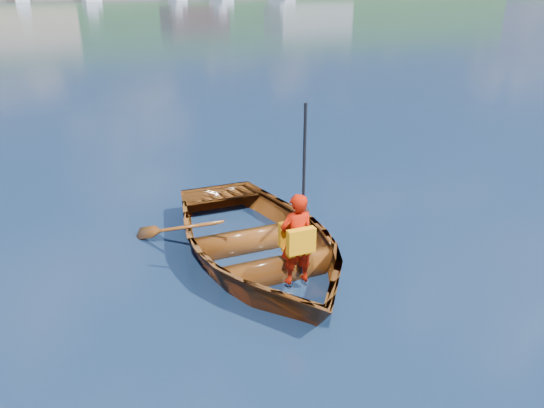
# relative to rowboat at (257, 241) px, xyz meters

# --- Properties ---
(ground) EXTENTS (600.00, 600.00, 0.00)m
(ground) POSITION_rel_rowboat_xyz_m (0.30, -0.28, -0.27)
(ground) COLOR #132F45
(ground) RESTS_ON ground
(rowboat) EXTENTS (2.93, 4.06, 0.83)m
(rowboat) POSITION_rel_rowboat_xyz_m (0.00, 0.00, 0.00)
(rowboat) COLOR brown
(rowboat) RESTS_ON ground
(child_paddler) EXTENTS (0.42, 0.34, 2.14)m
(child_paddler) POSITION_rel_rowboat_xyz_m (0.14, -0.90, 0.41)
(child_paddler) COLOR #BB1503
(child_paddler) RESTS_ON ground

